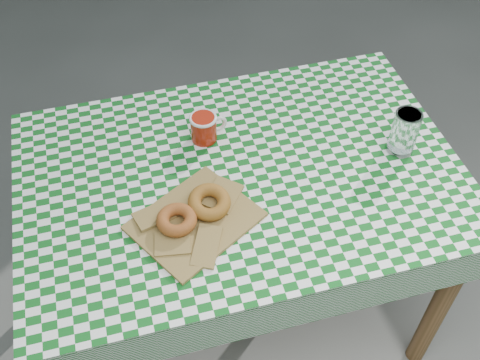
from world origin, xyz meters
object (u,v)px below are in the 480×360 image
object	(u,v)px
paper_bag	(195,220)
drinking_glass	(404,132)
table	(241,250)
coffee_mug	(204,128)

from	to	relation	value
paper_bag	drinking_glass	bearing A→B (deg)	6.24
drinking_glass	table	bearing A→B (deg)	172.69
paper_bag	coffee_mug	world-z (taller)	coffee_mug
coffee_mug	drinking_glass	world-z (taller)	drinking_glass
table	coffee_mug	distance (m)	0.46
table	coffee_mug	size ratio (longest dim) A/B	8.14
paper_bag	coffee_mug	xyz separation A→B (m)	(0.11, 0.29, 0.03)
table	coffee_mug	world-z (taller)	coffee_mug
drinking_glass	coffee_mug	bearing A→B (deg)	157.01
coffee_mug	paper_bag	bearing A→B (deg)	-115.30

